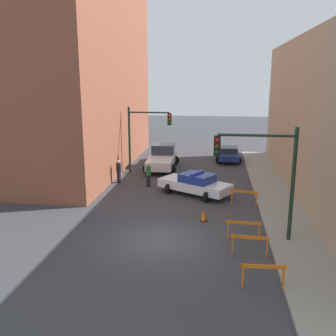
# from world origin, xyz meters

# --- Properties ---
(ground_plane) EXTENTS (120.00, 120.00, 0.00)m
(ground_plane) POSITION_xyz_m (0.00, 0.00, 0.00)
(ground_plane) COLOR #38383D
(sidewalk_right) EXTENTS (2.40, 44.00, 0.12)m
(sidewalk_right) POSITION_xyz_m (6.20, 0.00, 0.06)
(sidewalk_right) COLOR gray
(sidewalk_right) RESTS_ON ground_plane
(building_corner_left) EXTENTS (14.00, 20.00, 17.04)m
(building_corner_left) POSITION_xyz_m (-12.00, 14.00, 8.52)
(building_corner_left) COLOR brown
(building_corner_left) RESTS_ON ground_plane
(traffic_light_near) EXTENTS (3.64, 0.35, 5.20)m
(traffic_light_near) POSITION_xyz_m (4.73, 0.60, 3.53)
(traffic_light_near) COLOR black
(traffic_light_near) RESTS_ON sidewalk_right
(traffic_light_far) EXTENTS (3.44, 0.35, 5.20)m
(traffic_light_far) POSITION_xyz_m (-3.30, 12.58, 3.40)
(traffic_light_far) COLOR black
(traffic_light_far) RESTS_ON ground_plane
(police_car) EXTENTS (5.00, 3.92, 1.52)m
(police_car) POSITION_xyz_m (1.17, 7.28, 0.72)
(police_car) COLOR white
(police_car) RESTS_ON ground_plane
(white_truck) EXTENTS (2.74, 5.45, 1.90)m
(white_truck) POSITION_xyz_m (-2.02, 14.18, 0.91)
(white_truck) COLOR silver
(white_truck) RESTS_ON ground_plane
(parked_car_near) EXTENTS (2.30, 4.31, 1.31)m
(parked_car_near) POSITION_xyz_m (3.53, 17.96, 0.67)
(parked_car_near) COLOR navy
(parked_car_near) RESTS_ON ground_plane
(pedestrian_crossing) EXTENTS (0.41, 0.41, 1.66)m
(pedestrian_crossing) POSITION_xyz_m (-2.19, 8.69, 0.86)
(pedestrian_crossing) COLOR black
(pedestrian_crossing) RESTS_ON ground_plane
(pedestrian_corner) EXTENTS (0.46, 0.46, 1.66)m
(pedestrian_corner) POSITION_xyz_m (-4.48, 9.41, 0.86)
(pedestrian_corner) COLOR black
(pedestrian_corner) RESTS_ON ground_plane
(barrier_front) EXTENTS (1.60, 0.24, 0.90)m
(barrier_front) POSITION_xyz_m (4.28, -3.56, 0.62)
(barrier_front) COLOR orange
(barrier_front) RESTS_ON ground_plane
(barrier_mid) EXTENTS (1.60, 0.24, 0.90)m
(barrier_mid) POSITION_xyz_m (3.99, -1.07, 0.62)
(barrier_mid) COLOR orange
(barrier_mid) RESTS_ON ground_plane
(barrier_back) EXTENTS (1.60, 0.22, 0.90)m
(barrier_back) POSITION_xyz_m (3.84, 0.57, 0.62)
(barrier_back) COLOR orange
(barrier_back) RESTS_ON ground_plane
(barrier_corner) EXTENTS (1.58, 0.45, 0.90)m
(barrier_corner) POSITION_xyz_m (4.18, 5.58, 0.62)
(barrier_corner) COLOR orange
(barrier_corner) RESTS_ON ground_plane
(traffic_cone) EXTENTS (0.36, 0.36, 0.66)m
(traffic_cone) POSITION_xyz_m (1.90, 2.71, 0.32)
(traffic_cone) COLOR black
(traffic_cone) RESTS_ON ground_plane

